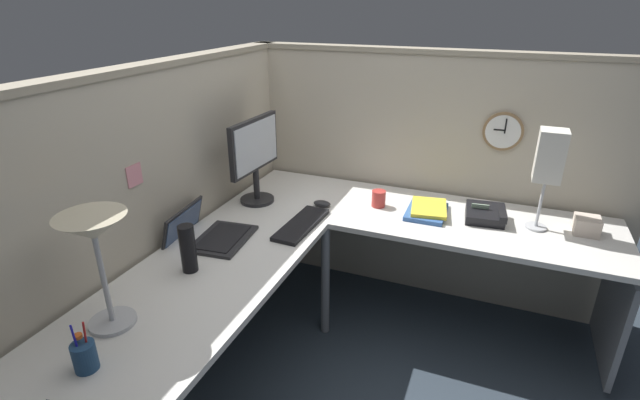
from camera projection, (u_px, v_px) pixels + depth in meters
name	position (u px, v px, depth m)	size (l,w,h in m)	color
ground_plane	(341.00, 354.00, 2.62)	(6.80, 6.80, 0.00)	#2D3842
cubicle_wall_back	(153.00, 230.00, 2.29)	(2.57, 0.12, 1.58)	#B7AD99
cubicle_wall_right	(428.00, 178.00, 2.96)	(0.12, 2.37, 1.58)	#B7AD99
desk	(343.00, 273.00, 2.23)	(2.35, 2.15, 0.73)	silver
monitor	(255.00, 154.00, 2.66)	(0.46, 0.20, 0.50)	#232326
laptop	(206.00, 233.00, 2.35)	(0.38, 0.41, 0.22)	#232326
keyboard	(301.00, 224.00, 2.47)	(0.43, 0.14, 0.02)	black
computer_mouse	(322.00, 204.00, 2.71)	(0.06, 0.10, 0.03)	#232326
desk_lamp_dome	(94.00, 237.00, 1.59)	(0.24, 0.24, 0.44)	#B7BABF
pen_cup	(85.00, 356.00, 1.50)	(0.08, 0.08, 0.18)	navy
thermos_flask	(188.00, 249.00, 2.03)	(0.07, 0.07, 0.22)	black
office_phone	(486.00, 215.00, 2.52)	(0.21, 0.22, 0.11)	black
book_stack	(427.00, 210.00, 2.61)	(0.30, 0.23, 0.04)	#335999
desk_lamp_paper	(550.00, 159.00, 2.30)	(0.13, 0.13, 0.53)	#B7BABF
coffee_mug	(379.00, 199.00, 2.69)	(0.08, 0.08, 0.10)	#B2332D
tissue_box	(587.00, 225.00, 2.38)	(0.12, 0.12, 0.09)	beige
wall_clock	(503.00, 131.00, 2.63)	(0.04, 0.22, 0.22)	olive
pinned_note_leftmost	(134.00, 175.00, 2.05)	(0.09, 0.00, 0.10)	pink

